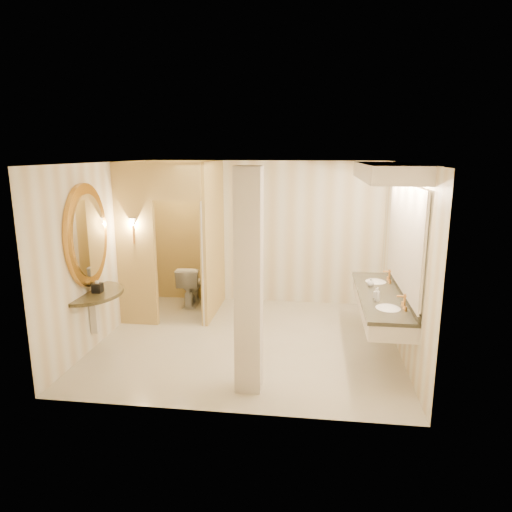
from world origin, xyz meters
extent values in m
plane|color=beige|center=(0.00, 0.00, 0.00)|extent=(4.50, 4.50, 0.00)
plane|color=white|center=(0.00, 0.00, 2.70)|extent=(4.50, 4.50, 0.00)
cube|color=#EEE8CE|center=(0.00, 2.00, 1.35)|extent=(4.50, 0.02, 2.70)
cube|color=#EEE8CE|center=(0.00, -2.00, 1.35)|extent=(4.50, 0.02, 2.70)
cube|color=#EEE8CE|center=(-2.25, 0.00, 1.35)|extent=(0.02, 4.00, 2.70)
cube|color=#EEE8CE|center=(2.25, 0.00, 1.35)|extent=(0.02, 4.00, 2.70)
cube|color=tan|center=(-0.80, 1.25, 1.35)|extent=(0.10, 1.50, 2.70)
cube|color=tan|center=(-1.93, 0.50, 1.35)|extent=(0.65, 0.10, 2.70)
cube|color=tan|center=(-1.20, 0.50, 2.40)|extent=(0.80, 0.10, 0.60)
cube|color=beige|center=(-0.86, 0.90, 1.05)|extent=(0.18, 0.80, 2.10)
cylinder|color=#CB8841|center=(-1.93, 0.43, 1.55)|extent=(0.03, 0.03, 0.30)
cone|color=beige|center=(-1.93, 0.43, 1.75)|extent=(0.14, 0.14, 0.14)
cube|color=beige|center=(1.95, -0.10, 0.73)|extent=(0.60, 2.32, 0.24)
cube|color=black|center=(1.95, -0.10, 0.85)|extent=(0.64, 2.36, 0.05)
cube|color=black|center=(2.23, -0.10, 0.92)|extent=(0.03, 2.32, 0.10)
ellipsoid|color=white|center=(1.95, -0.72, 0.83)|extent=(0.40, 0.44, 0.15)
cylinder|color=#CB8841|center=(2.15, -0.72, 0.96)|extent=(0.03, 0.03, 0.22)
ellipsoid|color=white|center=(1.95, 0.53, 0.83)|extent=(0.40, 0.44, 0.15)
cylinder|color=#CB8841|center=(2.15, 0.53, 0.96)|extent=(0.03, 0.03, 0.22)
cube|color=white|center=(2.23, -0.10, 1.70)|extent=(0.03, 2.32, 1.40)
cube|color=beige|center=(1.95, -0.10, 2.59)|extent=(0.75, 2.52, 0.22)
cylinder|color=black|center=(-2.23, -0.55, 0.85)|extent=(1.13, 1.13, 0.05)
cube|color=beige|center=(-2.19, -0.55, 0.55)|extent=(0.10, 0.10, 0.60)
cylinder|color=gold|center=(-2.21, -0.55, 1.70)|extent=(0.07, 1.13, 1.13)
cylinder|color=white|center=(-2.17, -0.55, 1.70)|extent=(0.02, 0.90, 0.90)
cube|color=beige|center=(0.22, -1.42, 1.35)|extent=(0.31, 0.31, 2.70)
cube|color=black|center=(-2.10, -0.56, 0.94)|extent=(0.14, 0.14, 0.13)
imported|color=white|center=(-1.34, 1.60, 0.38)|extent=(0.49, 0.78, 0.77)
imported|color=beige|center=(1.85, -0.30, 0.94)|extent=(0.08, 0.08, 0.13)
imported|color=silver|center=(1.84, 0.24, 0.94)|extent=(0.11, 0.11, 0.13)
imported|color=#C6B28C|center=(1.84, -0.46, 0.97)|extent=(0.09, 0.09, 0.19)
camera|label=1|loc=(0.96, -6.51, 2.85)|focal=32.00mm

